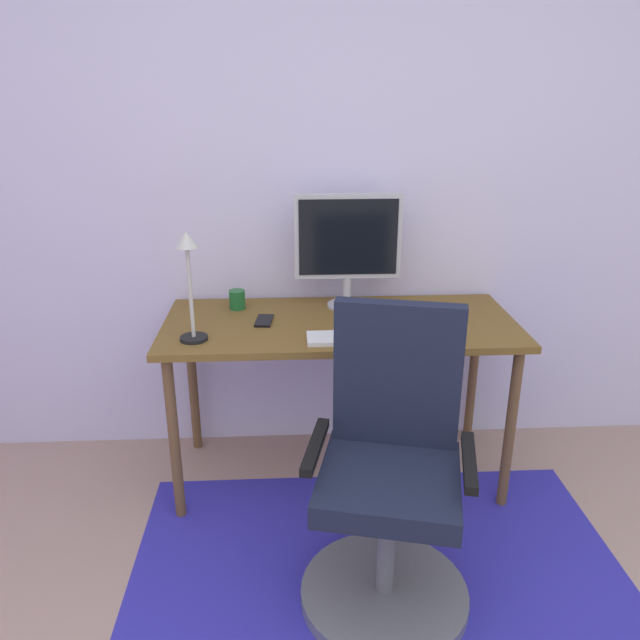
% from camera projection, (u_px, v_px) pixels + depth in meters
% --- Properties ---
extents(wall_back, '(6.00, 0.10, 2.60)m').
position_uv_depth(wall_back, '(342.00, 183.00, 2.82)').
color(wall_back, silver).
rests_on(wall_back, ground).
extents(area_rug, '(1.86, 1.29, 0.01)m').
position_uv_depth(area_rug, '(380.00, 578.00, 2.27)').
color(area_rug, '#322DA9').
rests_on(area_rug, ground).
extents(desk, '(1.51, 0.66, 0.77)m').
position_uv_depth(desk, '(340.00, 337.00, 2.66)').
color(desk, brown).
rests_on(desk, ground).
extents(monitor, '(0.47, 0.18, 0.51)m').
position_uv_depth(monitor, '(348.00, 241.00, 2.71)').
color(monitor, '#B2B2B7').
rests_on(monitor, desk).
extents(keyboard, '(0.43, 0.13, 0.02)m').
position_uv_depth(keyboard, '(361.00, 338.00, 2.43)').
color(keyboard, white).
rests_on(keyboard, desk).
extents(computer_mouse, '(0.06, 0.10, 0.03)m').
position_uv_depth(computer_mouse, '(432.00, 333.00, 2.46)').
color(computer_mouse, black).
rests_on(computer_mouse, desk).
extents(coffee_cup, '(0.07, 0.07, 0.09)m').
position_uv_depth(coffee_cup, '(237.00, 300.00, 2.77)').
color(coffee_cup, '#1B6029').
rests_on(coffee_cup, desk).
extents(cell_phone, '(0.08, 0.15, 0.01)m').
position_uv_depth(cell_phone, '(264.00, 321.00, 2.62)').
color(cell_phone, black).
rests_on(cell_phone, desk).
extents(desk_lamp, '(0.11, 0.11, 0.44)m').
position_uv_depth(desk_lamp, '(189.00, 271.00, 2.33)').
color(desk_lamp, black).
rests_on(desk_lamp, desk).
extents(office_chair, '(0.59, 0.59, 1.05)m').
position_uv_depth(office_chair, '(389.00, 496.00, 2.09)').
color(office_chair, slate).
rests_on(office_chair, ground).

